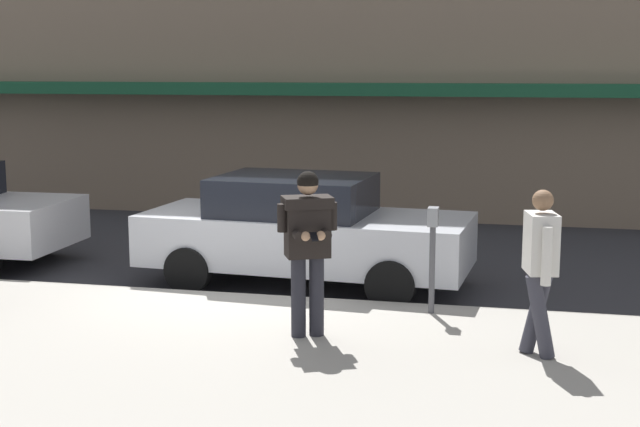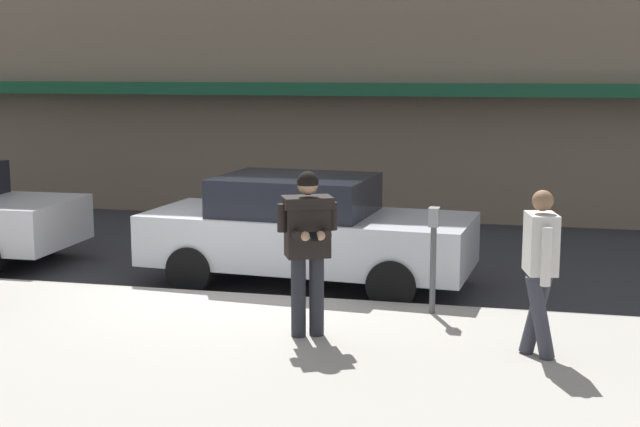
# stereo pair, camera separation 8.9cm
# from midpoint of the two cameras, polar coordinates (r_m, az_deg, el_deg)

# --- Properties ---
(ground_plane) EXTENTS (80.00, 80.00, 0.00)m
(ground_plane) POSITION_cam_midpoint_polar(r_m,az_deg,el_deg) (11.85, -5.52, -5.48)
(ground_plane) COLOR #333338
(sidewalk) EXTENTS (32.00, 5.30, 0.14)m
(sidewalk) POSITION_cam_midpoint_polar(r_m,az_deg,el_deg) (8.94, -5.08, -10.00)
(sidewalk) COLOR #A8A399
(sidewalk) RESTS_ON ground
(curb_paint_line) EXTENTS (28.00, 0.12, 0.01)m
(curb_paint_line) POSITION_cam_midpoint_polar(r_m,az_deg,el_deg) (11.63, -0.73, -5.71)
(curb_paint_line) COLOR silver
(curb_paint_line) RESTS_ON ground
(parked_sedan_mid) EXTENTS (4.63, 2.19, 1.54)m
(parked_sedan_mid) POSITION_cam_midpoint_polar(r_m,az_deg,el_deg) (12.35, -1.28, -1.07)
(parked_sedan_mid) COLOR silver
(parked_sedan_mid) RESTS_ON ground
(man_texting_on_phone) EXTENTS (0.62, 0.65, 1.81)m
(man_texting_on_phone) POSITION_cam_midpoint_polar(r_m,az_deg,el_deg) (9.50, -1.07, -1.42)
(man_texting_on_phone) COLOR #23232B
(man_texting_on_phone) RESTS_ON sidewalk
(pedestrian_in_light_coat) EXTENTS (0.39, 0.59, 1.70)m
(pedestrian_in_light_coat) POSITION_cam_midpoint_polar(r_m,az_deg,el_deg) (9.14, 13.65, -3.04)
(pedestrian_in_light_coat) COLOR #33333D
(pedestrian_in_light_coat) RESTS_ON sidewalk
(parking_meter) EXTENTS (0.12, 0.18, 1.27)m
(parking_meter) POSITION_cam_midpoint_polar(r_m,az_deg,el_deg) (10.53, 6.97, -1.98)
(parking_meter) COLOR #4C4C51
(parking_meter) RESTS_ON sidewalk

